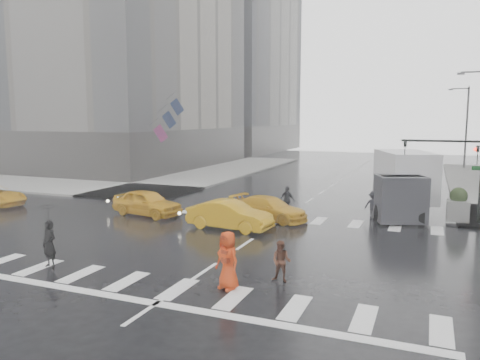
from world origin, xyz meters
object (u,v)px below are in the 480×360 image
at_px(pedestrian_brown, 281,261).
at_px(taxi_front, 147,203).
at_px(box_truck, 404,182).
at_px(pedestrian_orange, 228,260).
at_px(taxi_mid, 230,215).
at_px(traffic_signal_pole, 461,164).

distance_m(pedestrian_brown, taxi_front, 13.01).
height_order(pedestrian_brown, box_truck, box_truck).
relative_size(pedestrian_brown, pedestrian_orange, 0.74).
bearing_deg(taxi_mid, pedestrian_brown, -138.40).
bearing_deg(traffic_signal_pole, pedestrian_brown, -116.81).
bearing_deg(pedestrian_brown, taxi_front, 145.21).
bearing_deg(taxi_front, traffic_signal_pole, -64.85).
height_order(traffic_signal_pole, taxi_front, traffic_signal_pole).
height_order(taxi_mid, box_truck, box_truck).
relative_size(traffic_signal_pole, pedestrian_orange, 2.32).
distance_m(traffic_signal_pole, taxi_mid, 12.41).
bearing_deg(pedestrian_brown, pedestrian_orange, -135.66).
bearing_deg(pedestrian_brown, traffic_signal_pole, 64.64).
relative_size(taxi_front, box_truck, 0.64).
bearing_deg(taxi_front, pedestrian_brown, -115.69).
xyz_separation_m(taxi_front, box_truck, (13.68, 5.90, 1.19)).
xyz_separation_m(taxi_mid, box_truck, (7.90, 7.20, 1.21)).
distance_m(taxi_mid, box_truck, 10.76).
relative_size(taxi_front, taxi_mid, 0.99).
bearing_deg(pedestrian_orange, pedestrian_brown, 67.00).
relative_size(traffic_signal_pole, box_truck, 0.66).
height_order(traffic_signal_pole, taxi_mid, traffic_signal_pole).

